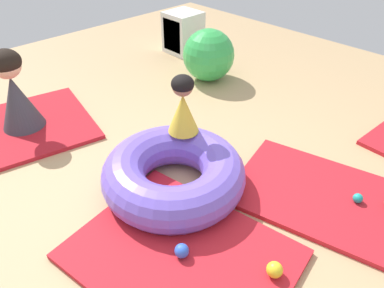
% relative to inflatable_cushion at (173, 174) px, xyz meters
% --- Properties ---
extents(ground_plane, '(8.00, 8.00, 0.00)m').
position_rel_inflatable_cushion_xyz_m(ground_plane, '(0.02, 0.00, -0.17)').
color(ground_plane, tan).
extents(gym_mat_far_left, '(1.53, 1.27, 0.04)m').
position_rel_inflatable_cushion_xyz_m(gym_mat_far_left, '(0.51, -0.39, -0.15)').
color(gym_mat_far_left, red).
rests_on(gym_mat_far_left, ground).
extents(gym_mat_far_right, '(1.52, 1.22, 0.04)m').
position_rel_inflatable_cushion_xyz_m(gym_mat_far_right, '(0.87, 0.77, -0.15)').
color(gym_mat_far_right, red).
rests_on(gym_mat_far_right, ground).
extents(gym_mat_front, '(1.40, 1.43, 0.04)m').
position_rel_inflatable_cushion_xyz_m(gym_mat_front, '(-1.69, -0.47, -0.15)').
color(gym_mat_front, '#B21923').
rests_on(gym_mat_front, ground).
extents(inflatable_cushion, '(1.11, 1.11, 0.34)m').
position_rel_inflatable_cushion_xyz_m(inflatable_cushion, '(0.00, 0.00, 0.00)').
color(inflatable_cushion, '#7056D1').
rests_on(inflatable_cushion, ground).
extents(child_in_yellow, '(0.28, 0.28, 0.49)m').
position_rel_inflatable_cushion_xyz_m(child_in_yellow, '(-0.20, 0.30, 0.41)').
color(child_in_yellow, yellow).
rests_on(child_in_yellow, inflatable_cushion).
extents(adult_seated, '(0.55, 0.55, 0.78)m').
position_rel_inflatable_cushion_xyz_m(adult_seated, '(-1.69, -0.47, 0.25)').
color(adult_seated, '#383842').
rests_on(adult_seated, gym_mat_front).
extents(play_ball_yellow, '(0.10, 0.10, 0.10)m').
position_rel_inflatable_cushion_xyz_m(play_ball_yellow, '(1.02, -0.09, -0.08)').
color(play_ball_yellow, yellow).
rests_on(play_ball_yellow, gym_mat_far_left).
extents(play_ball_blue, '(0.09, 0.09, 0.09)m').
position_rel_inflatable_cushion_xyz_m(play_ball_blue, '(0.52, -0.40, -0.08)').
color(play_ball_blue, blue).
rests_on(play_ball_blue, gym_mat_far_left).
extents(play_ball_teal, '(0.07, 0.07, 0.07)m').
position_rel_inflatable_cushion_xyz_m(play_ball_teal, '(1.08, 0.87, -0.09)').
color(play_ball_teal, teal).
rests_on(play_ball_teal, gym_mat_far_right).
extents(exercise_ball_large, '(0.62, 0.62, 0.62)m').
position_rel_inflatable_cushion_xyz_m(exercise_ball_large, '(-1.22, 1.65, 0.14)').
color(exercise_ball_large, green).
rests_on(exercise_ball_large, ground).
extents(storage_cube, '(0.44, 0.44, 0.56)m').
position_rel_inflatable_cushion_xyz_m(storage_cube, '(-2.10, 2.04, 0.11)').
color(storage_cube, silver).
rests_on(storage_cube, ground).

